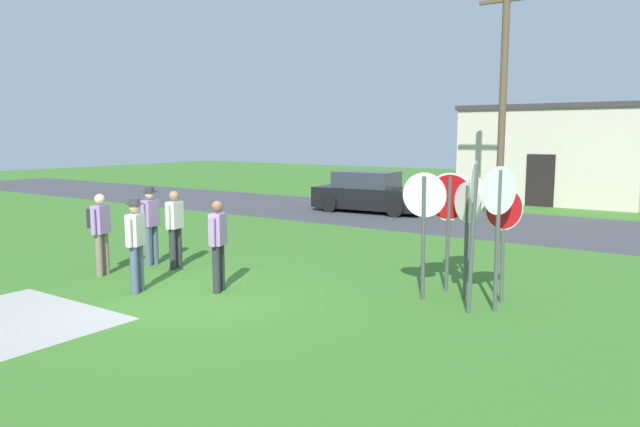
% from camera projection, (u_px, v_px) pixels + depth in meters
% --- Properties ---
extents(ground_plane, '(80.00, 80.00, 0.00)m').
position_uv_depth(ground_plane, '(196.00, 297.00, 10.65)').
color(ground_plane, '#3D7528').
extents(street_asphalt, '(60.00, 6.40, 0.01)m').
position_uv_depth(street_asphalt, '(451.00, 220.00, 20.23)').
color(street_asphalt, '#424247').
rests_on(street_asphalt, ground).
extents(concrete_path, '(3.20, 2.40, 0.01)m').
position_uv_depth(concrete_path, '(11.00, 320.00, 9.32)').
color(concrete_path, '#ADAAA3').
rests_on(concrete_path, ground).
extents(building_background, '(7.34, 4.77, 4.11)m').
position_uv_depth(building_background, '(556.00, 154.00, 25.66)').
color(building_background, beige).
rests_on(building_background, ground).
extents(utility_pole, '(1.80, 0.24, 7.77)m').
position_uv_depth(utility_pole, '(503.00, 98.00, 19.51)').
color(utility_pole, brown).
rests_on(utility_pole, ground).
extents(parked_car_on_street, '(4.41, 2.23, 1.51)m').
position_uv_depth(parked_car_on_street, '(371.00, 193.00, 22.31)').
color(parked_car_on_street, black).
rests_on(parked_car_on_street, ground).
extents(stop_sign_leaning_left, '(0.75, 0.53, 2.20)m').
position_uv_depth(stop_sign_leaning_left, '(449.00, 210.00, 10.84)').
color(stop_sign_leaning_left, '#474C4C').
rests_on(stop_sign_leaning_left, ground).
extents(stop_sign_tallest, '(0.46, 0.66, 2.10)m').
position_uv_depth(stop_sign_tallest, '(470.00, 209.00, 11.66)').
color(stop_sign_tallest, '#474C4C').
rests_on(stop_sign_tallest, ground).
extents(stop_sign_low_front, '(0.77, 0.14, 2.24)m').
position_uv_depth(stop_sign_low_front, '(424.00, 213.00, 10.28)').
color(stop_sign_low_front, '#474C4C').
rests_on(stop_sign_low_front, ground).
extents(stop_sign_far_back, '(0.33, 0.73, 2.39)m').
position_uv_depth(stop_sign_far_back, '(498.00, 212.00, 9.60)').
color(stop_sign_far_back, '#474C4C').
rests_on(stop_sign_far_back, ground).
extents(stop_sign_center_cluster, '(0.63, 0.37, 2.07)m').
position_uv_depth(stop_sign_center_cluster, '(467.00, 220.00, 10.37)').
color(stop_sign_center_cluster, '#474C4C').
rests_on(stop_sign_center_cluster, ground).
extents(stop_sign_nearest, '(0.14, 0.67, 2.48)m').
position_uv_depth(stop_sign_nearest, '(473.00, 212.00, 9.47)').
color(stop_sign_nearest, '#474C4C').
rests_on(stop_sign_nearest, ground).
extents(stop_sign_leaning_right, '(0.51, 0.58, 2.00)m').
position_uv_depth(stop_sign_leaning_right, '(503.00, 225.00, 10.15)').
color(stop_sign_leaning_right, '#474C4C').
rests_on(stop_sign_leaning_right, ground).
extents(person_in_blue, '(0.35, 0.53, 1.74)m').
position_uv_depth(person_in_blue, '(136.00, 240.00, 10.82)').
color(person_in_blue, '#4C5670').
rests_on(person_in_blue, ground).
extents(person_in_teal, '(0.32, 0.56, 1.74)m').
position_uv_depth(person_in_teal, '(151.00, 221.00, 13.13)').
color(person_in_teal, '#4C5670').
rests_on(person_in_teal, ground).
extents(person_near_signs, '(0.29, 0.56, 1.69)m').
position_uv_depth(person_near_signs, '(175.00, 225.00, 12.82)').
color(person_near_signs, '#2D2D33').
rests_on(person_near_signs, ground).
extents(person_with_sunhat, '(0.34, 0.54, 1.69)m').
position_uv_depth(person_with_sunhat, '(218.00, 241.00, 10.90)').
color(person_with_sunhat, '#2D2D33').
rests_on(person_with_sunhat, ground).
extents(person_on_left, '(0.43, 0.54, 1.69)m').
position_uv_depth(person_on_left, '(100.00, 228.00, 12.16)').
color(person_on_left, '#7A6B56').
rests_on(person_on_left, ground).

